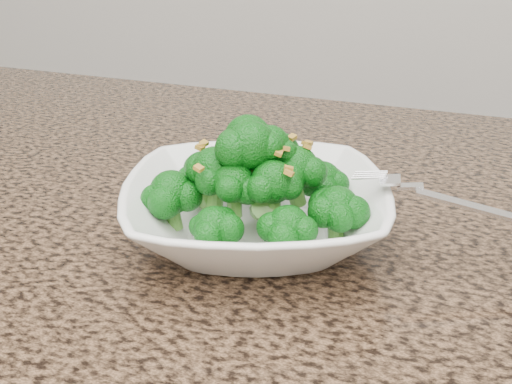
% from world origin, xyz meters
% --- Properties ---
extents(granite_counter, '(1.64, 1.04, 0.03)m').
position_xyz_m(granite_counter, '(0.00, 0.30, 0.89)').
color(granite_counter, brown).
rests_on(granite_counter, cabinet).
extents(bowl, '(0.32, 0.32, 0.06)m').
position_xyz_m(bowl, '(0.16, 0.31, 0.93)').
color(bowl, white).
rests_on(bowl, granite_counter).
extents(broccoli_pile, '(0.22, 0.22, 0.08)m').
position_xyz_m(broccoli_pile, '(0.16, 0.31, 1.00)').
color(broccoli_pile, '#0B630F').
rests_on(broccoli_pile, bowl).
extents(garlic_topping, '(0.13, 0.13, 0.01)m').
position_xyz_m(garlic_topping, '(0.16, 0.31, 1.04)').
color(garlic_topping, '#B5882C').
rests_on(garlic_topping, broccoli_pile).
extents(fork, '(0.19, 0.06, 0.01)m').
position_xyz_m(fork, '(0.30, 0.34, 0.97)').
color(fork, silver).
rests_on(fork, bowl).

